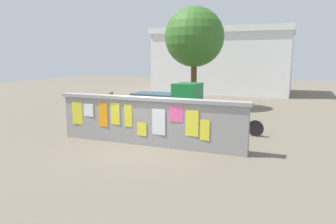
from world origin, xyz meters
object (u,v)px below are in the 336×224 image
(tree_roadside, at_px, (194,37))
(motorcycle, at_px, (197,128))
(person_walking, at_px, (111,105))
(bicycle_near, at_px, (243,126))
(auto_rickshaw_truck, at_px, (170,100))

(tree_roadside, bearing_deg, motorcycle, -71.57)
(person_walking, bearing_deg, bicycle_near, 5.15)
(bicycle_near, height_order, person_walking, person_walking)
(person_walking, height_order, tree_roadside, tree_roadside)
(auto_rickshaw_truck, bearing_deg, person_walking, -120.19)
(auto_rickshaw_truck, relative_size, person_walking, 2.26)
(bicycle_near, distance_m, person_walking, 6.01)
(auto_rickshaw_truck, height_order, tree_roadside, tree_roadside)
(person_walking, bearing_deg, tree_roadside, 74.29)
(person_walking, relative_size, tree_roadside, 0.26)
(auto_rickshaw_truck, bearing_deg, motorcycle, -55.67)
(bicycle_near, bearing_deg, person_walking, -174.85)
(person_walking, bearing_deg, motorcycle, -12.01)
(motorcycle, relative_size, tree_roadside, 0.30)
(bicycle_near, relative_size, person_walking, 1.03)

